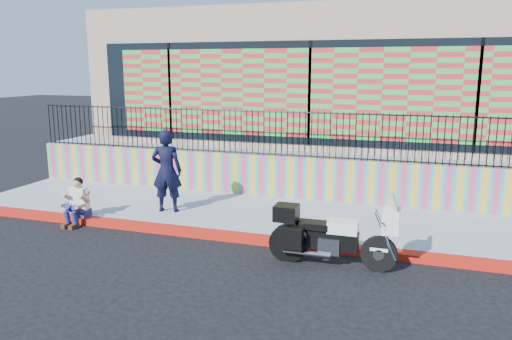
% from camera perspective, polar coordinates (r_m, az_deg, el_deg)
% --- Properties ---
extents(ground, '(90.00, 90.00, 0.00)m').
position_cam_1_polar(ground, '(10.33, 0.94, -8.41)').
color(ground, black).
rests_on(ground, ground).
extents(red_curb, '(16.00, 0.30, 0.15)m').
position_cam_1_polar(red_curb, '(10.30, 0.94, -8.02)').
color(red_curb, '#B5160C').
rests_on(red_curb, ground).
extents(sidewalk, '(16.00, 3.00, 0.15)m').
position_cam_1_polar(sidewalk, '(11.81, 3.32, -5.45)').
color(sidewalk, '#929BAF').
rests_on(sidewalk, ground).
extents(mural_wall, '(16.00, 0.20, 1.10)m').
position_cam_1_polar(mural_wall, '(13.16, 5.14, -0.88)').
color(mural_wall, '#E33B6C').
rests_on(mural_wall, sidewalk).
extents(metal_fence, '(15.80, 0.04, 1.20)m').
position_cam_1_polar(metal_fence, '(12.96, 5.23, 4.09)').
color(metal_fence, black).
rests_on(metal_fence, mural_wall).
extents(elevated_platform, '(16.00, 10.00, 1.25)m').
position_cam_1_polar(elevated_platform, '(18.09, 8.80, 2.23)').
color(elevated_platform, '#929BAF').
rests_on(elevated_platform, ground).
extents(storefront_building, '(14.00, 8.06, 4.00)m').
position_cam_1_polar(storefront_building, '(17.64, 8.94, 10.55)').
color(storefront_building, tan).
rests_on(storefront_building, elevated_platform).
extents(police_motorcycle, '(2.28, 0.75, 1.42)m').
position_cam_1_polar(police_motorcycle, '(9.17, 8.51, -7.24)').
color(police_motorcycle, black).
rests_on(police_motorcycle, ground).
extents(police_officer, '(0.81, 0.62, 1.98)m').
position_cam_1_polar(police_officer, '(12.00, -10.16, -0.09)').
color(police_officer, black).
rests_on(police_officer, sidewalk).
extents(seated_man, '(0.54, 0.71, 1.06)m').
position_cam_1_polar(seated_man, '(12.10, -19.89, -3.88)').
color(seated_man, navy).
rests_on(seated_man, ground).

